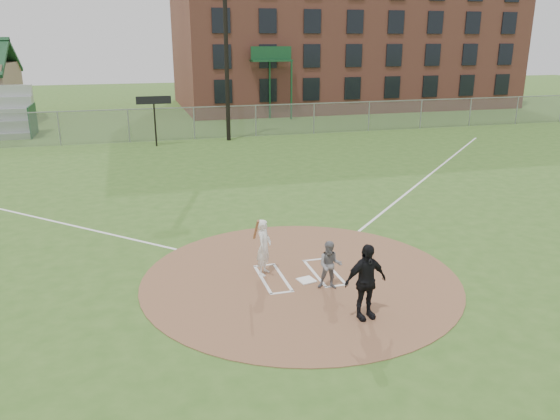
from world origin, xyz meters
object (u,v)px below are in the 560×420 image
object	(u,v)px
home_plate	(306,280)
umpire	(366,282)
catcher	(330,265)
batter_at_plate	(264,247)

from	to	relation	value
home_plate	umpire	bearing A→B (deg)	-73.97
catcher	umpire	size ratio (longest dim) A/B	0.71
home_plate	catcher	xyz separation A→B (m)	(0.43, -0.57, 0.61)
catcher	batter_at_plate	bearing A→B (deg)	157.09
catcher	batter_at_plate	xyz separation A→B (m)	(-1.39, 1.31, 0.15)
umpire	batter_at_plate	distance (m)	3.36
home_plate	umpire	distance (m)	2.47
home_plate	catcher	world-z (taller)	catcher
catcher	umpire	xyz separation A→B (m)	(0.21, -1.65, 0.26)
catcher	umpire	world-z (taller)	umpire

